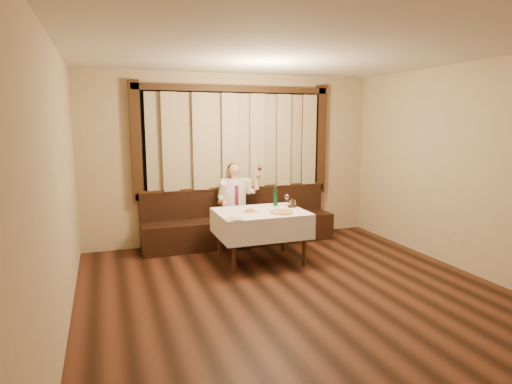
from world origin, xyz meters
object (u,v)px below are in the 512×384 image
object	(u,v)px
dining_table	(261,218)
green_bottle	(275,197)
pizza	(282,212)
pasta_cream	(235,216)
pasta_red	(250,210)
cruet_caddy	(292,205)
banquette	(239,225)
seated_man	(236,198)

from	to	relation	value
dining_table	green_bottle	xyz separation A→B (m)	(0.34, 0.27, 0.23)
dining_table	pizza	size ratio (longest dim) A/B	3.81
pasta_cream	green_bottle	distance (m)	1.06
pasta_cream	green_bottle	size ratio (longest dim) A/B	0.81
pasta_red	cruet_caddy	bearing A→B (deg)	8.97
pizza	cruet_caddy	bearing A→B (deg)	45.95
green_bottle	dining_table	bearing A→B (deg)	-141.05
banquette	pizza	xyz separation A→B (m)	(0.22, -1.27, 0.46)
pasta_red	cruet_caddy	size ratio (longest dim) A/B	2.03
banquette	cruet_caddy	xyz separation A→B (m)	(0.53, -0.95, 0.49)
cruet_caddy	green_bottle	bearing A→B (deg)	131.25
banquette	green_bottle	world-z (taller)	green_bottle
dining_table	seated_man	size ratio (longest dim) A/B	0.94
green_bottle	seated_man	distance (m)	0.79
banquette	pasta_red	distance (m)	1.18
banquette	pasta_cream	bearing A→B (deg)	-109.58
green_bottle	seated_man	world-z (taller)	seated_man
pasta_cream	seated_man	xyz separation A→B (m)	(0.41, 1.30, 0.00)
dining_table	cruet_caddy	world-z (taller)	cruet_caddy
pizza	seated_man	size ratio (longest dim) A/B	0.25
pasta_cream	seated_man	distance (m)	1.37
banquette	pasta_red	world-z (taller)	banquette
banquette	seated_man	xyz separation A→B (m)	(-0.08, -0.09, 0.48)
dining_table	pasta_red	distance (m)	0.23
pasta_cream	cruet_caddy	bearing A→B (deg)	23.25
dining_table	cruet_caddy	bearing A→B (deg)	7.72
banquette	pasta_cream	xyz separation A→B (m)	(-0.50, -1.39, 0.48)
banquette	seated_man	world-z (taller)	seated_man
pizza	pasta_red	world-z (taller)	pasta_red
seated_man	green_bottle	bearing A→B (deg)	-57.45
pasta_cream	cruet_caddy	xyz separation A→B (m)	(1.03, 0.44, 0.01)
seated_man	dining_table	bearing A→B (deg)	-85.00
pasta_red	cruet_caddy	distance (m)	0.72
dining_table	pasta_cream	world-z (taller)	pasta_cream
banquette	dining_table	size ratio (longest dim) A/B	2.52
pizza	pasta_cream	bearing A→B (deg)	-170.32
green_bottle	pasta_red	bearing A→B (deg)	-148.76
dining_table	green_bottle	bearing A→B (deg)	38.95
pasta_red	seated_man	world-z (taller)	seated_man
pasta_red	green_bottle	size ratio (longest dim) A/B	0.86
banquette	pasta_red	bearing A→B (deg)	-99.57
green_bottle	pizza	bearing A→B (deg)	-102.71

